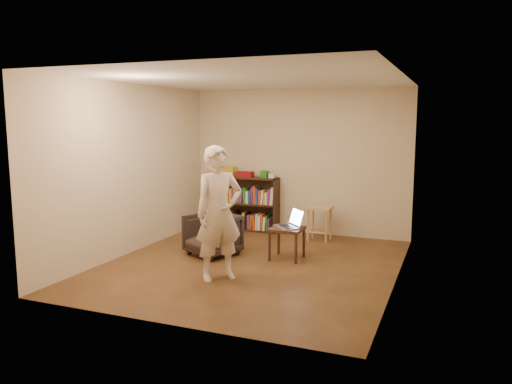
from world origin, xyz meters
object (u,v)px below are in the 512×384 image
at_px(side_table, 287,233).
at_px(laptop, 290,223).
at_px(person, 219,213).
at_px(armchair, 212,235).
at_px(stool, 320,213).
at_px(bookshelf, 247,207).

relative_size(side_table, laptop, 0.93).
bearing_deg(person, side_table, 18.44).
distance_m(armchair, laptop, 1.20).
bearing_deg(stool, side_table, -96.47).
height_order(laptop, person, person).
relative_size(stool, person, 0.34).
bearing_deg(stool, armchair, -129.77).
xyz_separation_m(armchair, side_table, (1.12, 0.21, 0.08)).
distance_m(bookshelf, stool, 1.50).
bearing_deg(bookshelf, armchair, -83.92).
height_order(bookshelf, armchair, bookshelf).
relative_size(armchair, laptop, 1.36).
xyz_separation_m(stool, person, (-0.67, -2.53, 0.40)).
relative_size(stool, side_table, 1.22).
height_order(stool, side_table, stool).
height_order(bookshelf, stool, bookshelf).
bearing_deg(side_table, stool, 83.53).
distance_m(laptop, person, 1.41).
bearing_deg(side_table, armchair, -169.18).
relative_size(bookshelf, person, 0.69).
bearing_deg(bookshelf, side_table, -50.77).
relative_size(side_table, person, 0.27).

